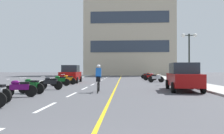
% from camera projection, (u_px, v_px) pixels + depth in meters
% --- Properties ---
extents(ground_plane, '(140.00, 140.00, 0.00)m').
position_uv_depth(ground_plane, '(116.00, 83.00, 23.00)').
color(ground_plane, '#47474C').
extents(curb_left, '(2.40, 72.00, 0.12)m').
position_uv_depth(curb_left, '(57.00, 80.00, 26.41)').
color(curb_left, '#A8A8A3').
rests_on(curb_left, ground).
extents(curb_right, '(2.40, 72.00, 0.12)m').
position_uv_depth(curb_right, '(178.00, 81.00, 25.59)').
color(curb_right, '#A8A8A3').
rests_on(curb_right, ground).
extents(lane_dash_1, '(0.14, 2.20, 0.01)m').
position_uv_depth(lane_dash_1, '(46.00, 107.00, 8.14)').
color(lane_dash_1, silver).
rests_on(lane_dash_1, ground).
extents(lane_dash_2, '(0.14, 2.20, 0.01)m').
position_uv_depth(lane_dash_2, '(72.00, 95.00, 12.13)').
color(lane_dash_2, silver).
rests_on(lane_dash_2, ground).
extents(lane_dash_3, '(0.14, 2.20, 0.01)m').
position_uv_depth(lane_dash_3, '(85.00, 88.00, 16.13)').
color(lane_dash_3, silver).
rests_on(lane_dash_3, ground).
extents(lane_dash_4, '(0.14, 2.20, 0.01)m').
position_uv_depth(lane_dash_4, '(93.00, 84.00, 20.12)').
color(lane_dash_4, silver).
rests_on(lane_dash_4, ground).
extents(lane_dash_5, '(0.14, 2.20, 0.01)m').
position_uv_depth(lane_dash_5, '(98.00, 82.00, 24.11)').
color(lane_dash_5, silver).
rests_on(lane_dash_5, ground).
extents(lane_dash_6, '(0.14, 2.20, 0.01)m').
position_uv_depth(lane_dash_6, '(102.00, 80.00, 28.11)').
color(lane_dash_6, silver).
rests_on(lane_dash_6, ground).
extents(lane_dash_7, '(0.14, 2.20, 0.01)m').
position_uv_depth(lane_dash_7, '(105.00, 79.00, 32.10)').
color(lane_dash_7, silver).
rests_on(lane_dash_7, ground).
extents(lane_dash_8, '(0.14, 2.20, 0.01)m').
position_uv_depth(lane_dash_8, '(107.00, 78.00, 36.09)').
color(lane_dash_8, silver).
rests_on(lane_dash_8, ground).
extents(lane_dash_9, '(0.14, 2.20, 0.01)m').
position_uv_depth(lane_dash_9, '(109.00, 77.00, 40.09)').
color(lane_dash_9, silver).
rests_on(lane_dash_9, ground).
extents(lane_dash_10, '(0.14, 2.20, 0.01)m').
position_uv_depth(lane_dash_10, '(110.00, 76.00, 44.08)').
color(lane_dash_10, silver).
rests_on(lane_dash_10, ground).
extents(lane_dash_11, '(0.14, 2.20, 0.01)m').
position_uv_depth(lane_dash_11, '(111.00, 75.00, 48.07)').
color(lane_dash_11, silver).
rests_on(lane_dash_11, ground).
extents(centre_line_yellow, '(0.12, 66.00, 0.01)m').
position_uv_depth(centre_line_yellow, '(119.00, 81.00, 25.98)').
color(centre_line_yellow, gold).
rests_on(centre_line_yellow, ground).
extents(office_building, '(20.07, 6.92, 21.00)m').
position_uv_depth(office_building, '(129.00, 30.00, 50.34)').
color(office_building, '#BCAD93').
rests_on(office_building, ground).
extents(street_lamp_mid, '(1.46, 0.36, 4.67)m').
position_uv_depth(street_lamp_mid, '(189.00, 46.00, 20.67)').
color(street_lamp_mid, black).
rests_on(street_lamp_mid, curb_right).
extents(parked_car_near, '(2.16, 4.31, 1.82)m').
position_uv_depth(parked_car_near, '(183.00, 77.00, 14.29)').
color(parked_car_near, black).
rests_on(parked_car_near, ground).
extents(parked_car_mid, '(2.15, 4.31, 1.82)m').
position_uv_depth(parked_car_mid, '(71.00, 74.00, 23.02)').
color(parked_car_mid, black).
rests_on(parked_car_mid, ground).
extents(motorcycle_3, '(1.67, 0.71, 0.92)m').
position_uv_depth(motorcycle_3, '(19.00, 88.00, 11.01)').
color(motorcycle_3, black).
rests_on(motorcycle_3, ground).
extents(motorcycle_4, '(1.68, 0.65, 0.92)m').
position_uv_depth(motorcycle_4, '(31.00, 85.00, 12.60)').
color(motorcycle_4, black).
rests_on(motorcycle_4, ground).
extents(motorcycle_5, '(1.70, 0.60, 0.92)m').
position_uv_depth(motorcycle_5, '(50.00, 83.00, 15.08)').
color(motorcycle_5, black).
rests_on(motorcycle_5, ground).
extents(motorcycle_6, '(1.70, 0.60, 0.92)m').
position_uv_depth(motorcycle_6, '(60.00, 80.00, 18.38)').
color(motorcycle_6, black).
rests_on(motorcycle_6, ground).
extents(motorcycle_7, '(1.64, 0.80, 0.92)m').
position_uv_depth(motorcycle_7, '(68.00, 79.00, 20.27)').
color(motorcycle_7, black).
rests_on(motorcycle_7, ground).
extents(motorcycle_8, '(1.70, 0.60, 0.92)m').
position_uv_depth(motorcycle_8, '(156.00, 78.00, 23.21)').
color(motorcycle_8, black).
rests_on(motorcycle_8, ground).
extents(motorcycle_9, '(1.67, 0.69, 0.92)m').
position_uv_depth(motorcycle_9, '(156.00, 77.00, 25.37)').
color(motorcycle_9, black).
rests_on(motorcycle_9, ground).
extents(motorcycle_10, '(1.70, 0.60, 0.92)m').
position_uv_depth(motorcycle_10, '(150.00, 77.00, 27.40)').
color(motorcycle_10, black).
rests_on(motorcycle_10, ground).
extents(motorcycle_11, '(1.69, 0.62, 0.92)m').
position_uv_depth(motorcycle_11, '(150.00, 76.00, 28.82)').
color(motorcycle_11, black).
rests_on(motorcycle_11, ground).
extents(motorcycle_12, '(1.68, 0.65, 0.92)m').
position_uv_depth(motorcycle_12, '(149.00, 76.00, 30.56)').
color(motorcycle_12, black).
rests_on(motorcycle_12, ground).
extents(motorcycle_13, '(1.70, 0.60, 0.92)m').
position_uv_depth(motorcycle_13, '(147.00, 75.00, 32.21)').
color(motorcycle_13, black).
rests_on(motorcycle_13, ground).
extents(cyclist_rider, '(0.42, 1.77, 1.71)m').
position_uv_depth(cyclist_rider, '(98.00, 78.00, 13.35)').
color(cyclist_rider, black).
rests_on(cyclist_rider, ground).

